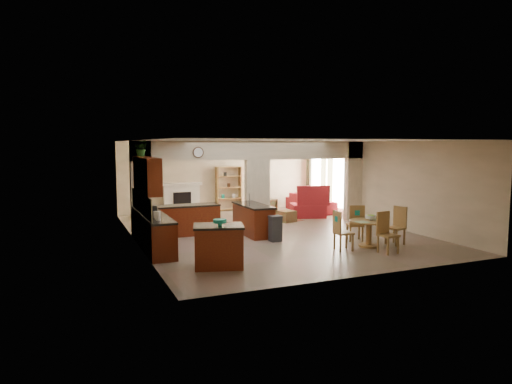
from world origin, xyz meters
name	(u,v)px	position (x,y,z in m)	size (l,w,h in m)	color
floor	(270,232)	(0.00, 0.00, 0.00)	(10.00, 10.00, 0.00)	#786253
ceiling	(270,141)	(0.00, 0.00, 2.80)	(10.00, 10.00, 0.00)	white
wall_back	(219,176)	(0.00, 5.00, 1.40)	(8.00, 8.00, 0.00)	beige
wall_front	(371,208)	(0.00, -5.00, 1.40)	(8.00, 8.00, 0.00)	beige
wall_left	(135,192)	(-4.00, 0.00, 1.40)	(10.00, 10.00, 0.00)	beige
wall_right	(378,183)	(4.00, 0.00, 1.40)	(10.00, 10.00, 0.00)	beige
partition_left_pier	(141,189)	(-3.70, 1.00, 1.40)	(0.60, 0.25, 2.80)	beige
partition_center_pier	(257,194)	(0.00, 1.00, 1.10)	(0.80, 0.25, 2.20)	beige
partition_right_pier	(353,181)	(3.70, 1.00, 1.40)	(0.60, 0.25, 2.80)	beige
partition_header	(257,150)	(0.00, 1.00, 2.50)	(8.00, 0.25, 0.60)	beige
kitchen_counter	(165,226)	(-3.26, -0.25, 0.46)	(2.52, 3.29, 1.48)	#460908
upper_cabinets	(147,175)	(-3.82, -0.80, 1.92)	(0.35, 2.40, 0.90)	#460908
peninsula	(253,219)	(-0.60, -0.11, 0.46)	(0.70, 1.85, 0.91)	#460908
wall_clock	(198,152)	(-2.00, 0.85, 2.45)	(0.34, 0.34, 0.03)	#462917
rug	(276,219)	(1.20, 2.10, 0.01)	(1.60, 1.30, 0.01)	brown
fireplace	(181,198)	(-1.60, 4.83, 0.61)	(1.60, 0.35, 1.20)	#EEE3CE
shelving_unit	(229,189)	(0.35, 4.82, 0.90)	(1.00, 0.32, 1.80)	olive
window_a	(339,183)	(3.97, 2.30, 1.20)	(0.02, 0.90, 1.90)	white
window_b	(317,180)	(3.97, 4.00, 1.20)	(0.02, 0.90, 1.90)	white
glazed_door	(327,185)	(3.97, 3.15, 1.05)	(0.02, 0.70, 2.10)	white
drape_a_left	(347,185)	(3.93, 1.70, 1.20)	(0.10, 0.28, 2.30)	#3A1D17
drape_a_right	(330,182)	(3.93, 2.90, 1.20)	(0.10, 0.28, 2.30)	#3A1D17
drape_b_left	(323,181)	(3.93, 3.40, 1.20)	(0.10, 0.28, 2.30)	#3A1D17
drape_b_right	(309,179)	(3.93, 4.60, 1.20)	(0.10, 0.28, 2.30)	#3A1D17
ceiling_fan	(273,148)	(1.50, 3.00, 2.56)	(1.00, 1.00, 0.10)	white
kitchen_island	(219,246)	(-2.69, -3.20, 0.47)	(1.26, 1.04, 0.94)	#460908
teal_bowl	(220,222)	(-2.67, -3.27, 1.01)	(0.29, 0.29, 0.14)	#15917A
trash_can	(275,230)	(-0.40, -1.25, 0.33)	(0.31, 0.27, 0.66)	#29292B
dining_table	(369,229)	(1.60, -2.80, 0.47)	(1.03, 1.03, 0.70)	olive
fruit_bowl	(371,218)	(1.64, -2.80, 0.78)	(0.29, 0.29, 0.15)	#79B827
sofa	(310,203)	(3.30, 3.33, 0.36)	(0.95, 2.44, 0.71)	maroon
chaise	(308,210)	(2.55, 2.20, 0.24)	(1.20, 0.98, 0.48)	maroon
armchair	(263,208)	(0.87, 2.56, 0.37)	(0.78, 0.81, 0.74)	maroon
ottoman	(286,216)	(1.32, 1.53, 0.19)	(0.54, 0.54, 0.39)	maroon
plant	(141,148)	(-3.82, -0.04, 2.59)	(0.39, 0.34, 0.44)	#1D4A13
chair_north	(356,222)	(1.67, -2.11, 0.55)	(0.53, 0.53, 1.02)	olive
chair_east	(397,224)	(2.50, -2.84, 0.55)	(0.50, 0.50, 1.02)	olive
chair_south	(386,231)	(1.58, -3.51, 0.55)	(0.47, 0.47, 1.02)	olive
chair_west	(341,229)	(0.66, -2.89, 0.55)	(0.46, 0.46, 1.02)	olive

